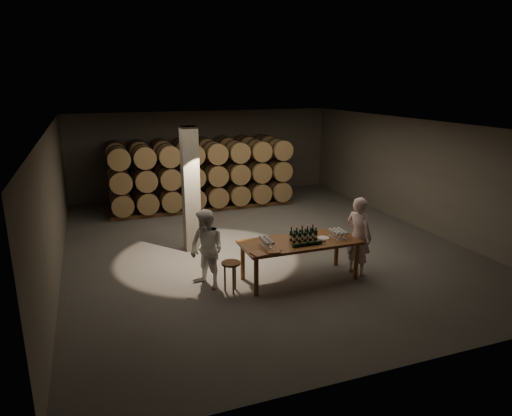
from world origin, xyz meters
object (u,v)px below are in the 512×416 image
object	(u,v)px
plate	(323,238)
person_man	(358,236)
tasting_table	(300,245)
notebook_near	(274,252)
bottle_cluster	(303,236)
stool	(231,268)
person_woman	(207,249)

from	to	relation	value
plate	person_man	bearing A→B (deg)	-9.28
tasting_table	notebook_near	size ratio (longest dim) A/B	9.84
plate	notebook_near	xyz separation A→B (m)	(-1.37, -0.42, 0.01)
bottle_cluster	person_man	size ratio (longest dim) A/B	0.33
tasting_table	stool	distance (m)	1.63
stool	bottle_cluster	bearing A→B (deg)	2.63
plate	notebook_near	distance (m)	1.43
plate	person_man	distance (m)	0.83
stool	person_man	size ratio (longest dim) A/B	0.37
plate	stool	size ratio (longest dim) A/B	0.41
stool	plate	bearing A→B (deg)	1.44
person_man	person_woman	bearing A→B (deg)	60.24
tasting_table	plate	size ratio (longest dim) A/B	9.61
stool	tasting_table	bearing A→B (deg)	2.56
tasting_table	stool	xyz separation A→B (m)	(-1.61, -0.07, -0.26)
stool	person_woman	xyz separation A→B (m)	(-0.40, 0.41, 0.31)
notebook_near	person_woman	xyz separation A→B (m)	(-1.20, 0.77, -0.06)
tasting_table	stool	bearing A→B (deg)	-177.44
person_woman	tasting_table	bearing A→B (deg)	50.60
plate	notebook_near	world-z (taller)	notebook_near
tasting_table	person_woman	bearing A→B (deg)	170.57
bottle_cluster	plate	xyz separation A→B (m)	(0.48, -0.02, -0.11)
bottle_cluster	person_man	xyz separation A→B (m)	(1.30, -0.16, -0.11)
plate	person_woman	xyz separation A→B (m)	(-2.57, 0.35, -0.06)
person_man	person_woman	world-z (taller)	person_man
person_woman	bottle_cluster	bearing A→B (deg)	51.11
person_man	person_woman	distance (m)	3.43
person_man	tasting_table	bearing A→B (deg)	62.12
tasting_table	bottle_cluster	xyz separation A→B (m)	(0.08, 0.01, 0.22)
bottle_cluster	plate	world-z (taller)	bottle_cluster
notebook_near	person_man	bearing A→B (deg)	15.26
tasting_table	stool	size ratio (longest dim) A/B	3.95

